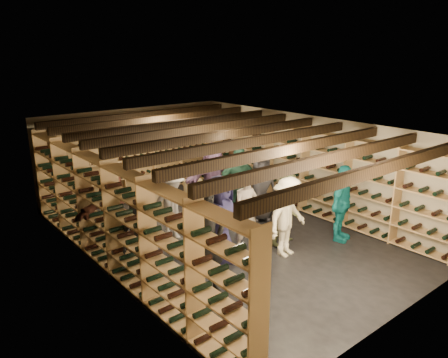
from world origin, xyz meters
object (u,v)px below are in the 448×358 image
crate_loose (223,195)px  person_2 (288,208)px  person_11 (213,178)px  person_7 (246,213)px  crate_stack_left (156,196)px  person_1 (208,241)px  crate_stack_right (193,189)px  person_3 (288,217)px  person_8 (235,176)px  person_12 (261,187)px  person_4 (342,203)px  person_0 (141,233)px  person_9 (172,205)px  person_5 (113,212)px  person_6 (220,221)px  person_10 (238,184)px

crate_loose → person_2: bearing=-104.6°
crate_loose → person_11: bearing=-141.2°
person_2 → person_11: 2.41m
person_2 → person_7: bearing=148.6°
crate_stack_left → person_1: size_ratio=0.45×
crate_stack_right → person_3: person_3 is taller
person_8 → person_12: 0.85m
person_3 → person_4: person_4 is taller
person_0 → person_4: (3.97, -1.44, 0.07)m
crate_stack_right → person_9: 2.73m
person_7 → person_3: bearing=-48.0°
crate_stack_left → crate_loose: (1.98, -0.23, -0.34)m
crate_stack_right → person_1: size_ratio=0.31×
person_5 → person_1: bearing=-73.3°
person_1 → person_8: bearing=48.5°
crate_stack_right → person_4: 4.34m
person_6 → person_8: (2.10, 2.00, 0.02)m
person_4 → person_10: bearing=95.8°
person_9 → crate_stack_right: bearing=51.0°
person_0 → person_6: size_ratio=0.86×
person_8 → person_7: bearing=-107.0°
crate_stack_right → crate_stack_left: bearing=-168.7°
person_1 → crate_loose: bearing=53.7°
crate_stack_left → person_11: bearing=-40.6°
person_7 → person_2: bearing=-13.3°
person_7 → person_9: size_ratio=1.07×
person_7 → person_12: bearing=38.5°
person_4 → person_6: 2.78m
crate_stack_right → person_0: 4.21m
crate_stack_right → person_1: (-2.62, -4.12, 0.68)m
person_9 → person_12: person_12 is taller
person_2 → person_5: bearing=130.4°
person_0 → person_6: 1.47m
person_9 → person_0: bearing=-138.8°
person_2 → person_3: 0.55m
crate_stack_left → person_8: person_8 is taller
person_0 → person_6: bearing=-17.6°
person_9 → person_12: 2.27m
person_2 → person_3: person_3 is taller
crate_stack_right → person_10: size_ratio=0.32×
person_3 → person_4: 1.43m
person_12 → person_11: bearing=140.8°
person_1 → person_9: bearing=77.6°
crate_stack_left → person_8: bearing=-36.3°
person_2 → person_10: 1.61m
person_0 → person_2: (2.96, -0.84, 0.02)m
person_9 → person_10: 1.77m
person_4 → person_9: bearing=121.8°
person_0 → person_9: (1.23, 0.88, 0.01)m
person_7 → person_12: size_ratio=1.02×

